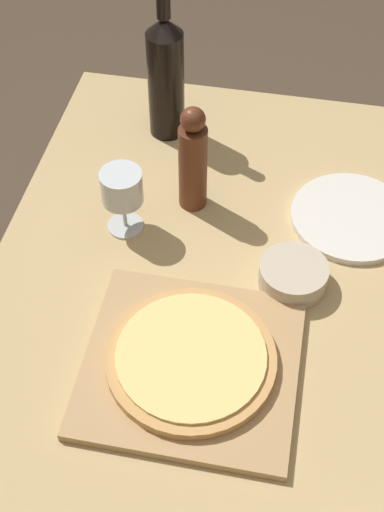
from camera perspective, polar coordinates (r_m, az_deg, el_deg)
ground_plane at (r=1.93m, az=2.04°, el=-16.72°), size 12.00×12.00×0.00m
dining_table at (r=1.37m, az=2.76°, el=-6.08°), size 0.91×1.25×0.73m
cutting_board at (r=1.21m, az=-0.08°, el=-8.69°), size 0.36×0.34×0.02m
pizza at (r=1.19m, az=-0.08°, el=-8.17°), size 0.28×0.28×0.02m
wine_bottle at (r=1.54m, az=-2.12°, el=14.21°), size 0.08×0.08×0.35m
pepper_mill at (r=1.38m, az=0.07°, el=7.63°), size 0.06×0.06×0.24m
wine_glass at (r=1.34m, az=-5.63°, el=5.32°), size 0.08×0.08×0.14m
small_bowl at (r=1.31m, az=8.09°, el=-1.54°), size 0.13×0.13×0.05m
dinner_plate at (r=1.45m, az=12.65°, el=3.05°), size 0.24×0.24×0.01m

